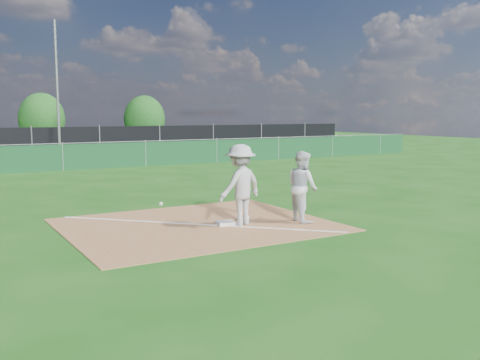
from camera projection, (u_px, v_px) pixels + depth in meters
name	position (u px, v px, depth m)	size (l,w,h in m)	color
ground	(93.00, 183.00, 20.29)	(90.00, 90.00, 0.00)	#154D10
infield_dirt	(197.00, 225.00, 12.59)	(6.00, 5.00, 0.02)	#97653C
foul_line	(197.00, 224.00, 12.59)	(0.08, 7.00, 0.01)	white
green_fence	(63.00, 158.00, 24.48)	(44.00, 0.05, 1.20)	#113E1E
black_fence	(32.00, 143.00, 31.28)	(46.00, 0.04, 1.80)	black
parking_lot	(19.00, 153.00, 35.66)	(46.00, 9.00, 0.01)	black
light_pole	(57.00, 90.00, 31.40)	(0.16, 0.16, 8.00)	slate
first_base	(225.00, 223.00, 12.53)	(0.39, 0.39, 0.08)	white
play_at_first	(240.00, 185.00, 12.41)	(2.74, 1.01, 1.89)	silver
runner	(302.00, 187.00, 12.89)	(0.84, 0.66, 1.73)	silver
car_mid	(21.00, 140.00, 35.73)	(1.73, 4.97, 1.64)	black
car_right	(77.00, 142.00, 37.07)	(1.70, 4.17, 1.21)	black
tree_mid	(42.00, 119.00, 42.31)	(3.57, 3.57, 4.23)	#382316
tree_right	(145.00, 119.00, 45.52)	(3.48, 3.48, 4.13)	#382316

